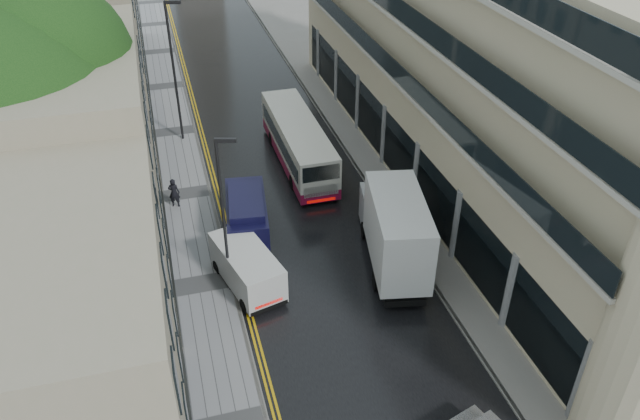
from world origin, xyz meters
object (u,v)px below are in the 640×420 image
white_lorry (377,253)px  pedestrian (174,193)px  navy_van (230,236)px  white_van (244,294)px  tree_far (53,69)px  tree_near (16,168)px  lamp_post_far (174,74)px  cream_bus (292,168)px  lamp_post_near (224,220)px

white_lorry → pedestrian: 12.74m
navy_van → pedestrian: size_ratio=2.90×
white_van → tree_far: bearing=101.5°
tree_near → lamp_post_far: bearing=64.1°
navy_van → tree_near: bearing=-166.1°
white_van → navy_van: 4.07m
tree_far → navy_van: bearing=-56.6°
tree_far → white_van: 18.67m
cream_bus → lamp_post_far: size_ratio=1.14×
navy_van → lamp_post_near: size_ratio=0.64×
navy_van → lamp_post_near: lamp_post_near is taller
white_lorry → lamp_post_near: lamp_post_near is taller
tree_near → tree_far: (0.30, 13.00, -0.72)m
white_lorry → navy_van: white_lorry is taller
lamp_post_far → white_van: bearing=-73.2°
tree_near → lamp_post_near: 8.47m
cream_bus → navy_van: cream_bus is taller
pedestrian → lamp_post_near: bearing=119.4°
tree_far → lamp_post_near: (7.50, -14.55, -2.21)m
pedestrian → lamp_post_near: lamp_post_near is taller
lamp_post_near → lamp_post_far: 16.13m
cream_bus → white_van: bearing=-115.5°
lamp_post_far → lamp_post_near: bearing=-74.3°
white_lorry → white_van: (-6.15, 0.08, -1.03)m
cream_bus → white_van: cream_bus is taller
tree_near → navy_van: (8.22, 0.97, -5.65)m
white_lorry → cream_bus: bearing=111.0°
lamp_post_near → white_lorry: bearing=2.6°
tree_far → cream_bus: (12.39, -6.52, -4.80)m
tree_near → white_van: tree_near is taller
navy_van → tree_far: bearing=130.6°
navy_van → lamp_post_far: size_ratio=0.55×
tree_near → lamp_post_near: tree_near is taller
lamp_post_near → white_van: bearing=-58.9°
white_lorry → lamp_post_far: size_ratio=0.86×
tree_near → cream_bus: 15.28m
lamp_post_near → lamp_post_far: lamp_post_far is taller
tree_near → lamp_post_near: (7.80, -1.55, -2.92)m
pedestrian → tree_far: bearing=-34.0°
tree_near → cream_bus: (12.69, 6.48, -5.52)m
cream_bus → white_lorry: size_ratio=1.33×
white_van → lamp_post_near: (-0.40, 1.54, 2.98)m
navy_van → lamp_post_far: lamp_post_far is taller
tree_far → pedestrian: bearing=-50.0°
white_lorry → navy_van: size_ratio=1.56×
lamp_post_far → white_lorry: bearing=-54.6°
cream_bus → tree_far: bearing=151.8°
lamp_post_near → lamp_post_far: bearing=109.2°
lamp_post_far → cream_bus: bearing=-42.0°
cream_bus → lamp_post_far: 10.35m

